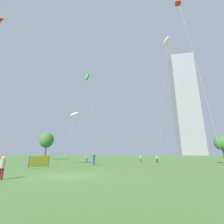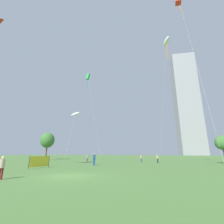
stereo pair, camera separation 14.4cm
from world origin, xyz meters
The scene contains 14 objects.
ground centered at (0.00, 0.00, 0.00)m, with size 280.00×280.00×0.00m, color #4C7538.
person_standing_0 centered at (-3.54, -3.03, 0.90)m, with size 0.35×0.35×1.55m.
person_standing_1 centered at (6.09, 20.17, 0.91)m, with size 0.35×0.35×1.57m.
person_standing_3 centered at (-8.51, 20.11, 0.90)m, with size 0.35×0.35×1.56m.
person_standing_4 centered at (2.78, 22.28, 0.90)m, with size 0.35×0.35×1.56m.
person_standing_5 centered at (-2.76, 10.86, 1.03)m, with size 0.40×0.40×1.78m.
kite_flying_1 centered at (11.63, 10.97, 26.46)m, with size 1.62×5.54×27.70m.
kite_flying_2 centered at (9.39, 15.04, 21.82)m, with size 3.85×5.77×22.66m.
kite_flying_3 centered at (-13.98, 23.03, 11.65)m, with size 5.64×10.23×12.28m.
kite_flying_4 centered at (-15.04, 31.14, 26.57)m, with size 7.95×5.65×27.75m.
park_tree_0 centered at (-24.86, 26.52, 5.42)m, with size 3.93×3.93×7.64m.
park_tree_1 centered at (17.28, 20.83, 3.50)m, with size 2.50×2.50×4.80m.
distant_highrise_0 centered at (30.41, 137.86, 46.34)m, with size 19.69×16.22×92.68m, color #939399.
event_banner centered at (-7.53, 5.01, 0.76)m, with size 0.33×3.20×1.44m.
Camera 1 is at (7.22, -11.65, 1.76)m, focal length 25.00 mm.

